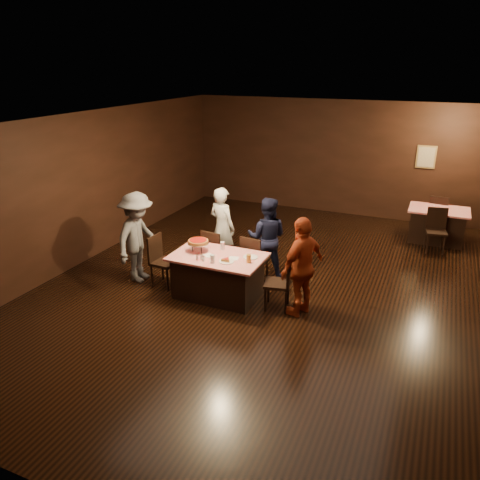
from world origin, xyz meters
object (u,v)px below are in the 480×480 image
main_table (218,276)px  chair_far_right (255,259)px  glass_back (222,246)px  pizza_stand (198,242)px  diner_red_shirt (302,267)px  diner_white_jacket (222,227)px  chair_end_right (277,282)px  glass_front_left (212,259)px  plate_empty (250,257)px  diner_navy_hoodie (267,237)px  glass_amber (249,259)px  chair_far_left (216,253)px  chair_back_far (438,214)px  diner_grey_knit (138,237)px  back_table (437,225)px  chair_end_left (164,261)px  chair_back_near (436,231)px

main_table → chair_far_right: chair_far_right is taller
glass_back → pizza_stand: bearing=-144.5°
diner_red_shirt → diner_white_jacket: bearing=-99.7°
pizza_stand → chair_end_right: bearing=-1.9°
diner_white_jacket → glass_front_left: diner_white_jacket is taller
pizza_stand → plate_empty: (0.95, 0.10, -0.17)m
diner_navy_hoodie → diner_red_shirt: bearing=120.5°
plate_empty → glass_amber: (0.05, -0.20, 0.06)m
chair_far_left → chair_back_far: (3.84, 4.28, 0.00)m
diner_grey_knit → diner_red_shirt: 3.16m
diner_navy_hoodie → pizza_stand: size_ratio=4.13×
back_table → pizza_stand: size_ratio=3.42×
chair_far_left → diner_red_shirt: bearing=165.7°
glass_front_left → glass_amber: 0.60m
plate_empty → back_table: bearing=56.0°
main_table → chair_end_right: 1.10m
chair_end_left → chair_back_near: bearing=-48.1°
diner_grey_knit → main_table: bearing=-90.8°
chair_far_right → glass_front_left: 1.17m
chair_end_right → diner_red_shirt: diner_red_shirt is taller
chair_far_left → chair_end_right: 1.68m
pizza_stand → chair_back_near: bearing=43.8°
chair_end_right → chair_back_far: size_ratio=1.00×
chair_end_left → back_table: bearing=-43.2°
chair_far_left → diner_red_shirt: 2.09m
main_table → chair_far_right: (0.40, 0.75, 0.09)m
main_table → diner_white_jacket: 1.39m
chair_far_left → plate_empty: size_ratio=3.80×
pizza_stand → glass_back: size_ratio=2.71×
diner_white_jacket → glass_front_left: size_ratio=11.70×
chair_far_left → glass_amber: 1.33m
pizza_stand → chair_end_left: bearing=-175.9°
chair_back_near → glass_back: chair_back_near is taller
main_table → pizza_stand: bearing=172.9°
diner_grey_knit → chair_far_right: bearing=-70.6°
back_table → chair_back_near: (0.00, -0.70, 0.09)m
diner_red_shirt → glass_back: (-1.56, 0.31, 0.00)m
chair_far_right → chair_back_near: (3.04, 2.98, 0.00)m
diner_red_shirt → glass_amber: 0.91m
main_table → diner_red_shirt: diner_red_shirt is taller
pizza_stand → diner_red_shirt: bearing=-1.7°
chair_far_left → chair_back_far: bearing=-124.5°
diner_grey_knit → diner_white_jacket: bearing=-44.0°
chair_end_left → glass_amber: 1.74m
chair_end_right → pizza_stand: (-1.50, 0.05, 0.48)m
chair_far_right → chair_end_left: 1.68m
chair_back_near → diner_grey_knit: bearing=-153.0°
chair_back_near → pizza_stand: pizza_stand is taller
main_table → plate_empty: bearing=15.3°
chair_far_left → chair_far_right: bearing=-172.7°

